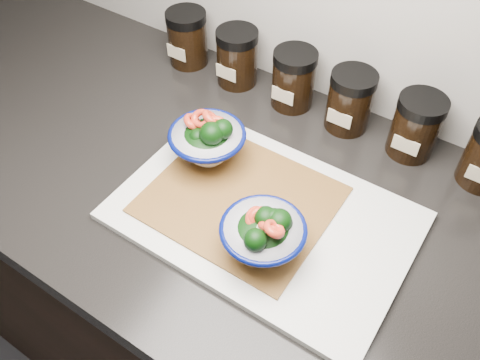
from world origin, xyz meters
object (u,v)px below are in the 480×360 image
Objects in this scene: cutting_board at (264,216)px; spice_jar_d at (350,101)px; spice_jar_c at (293,79)px; spice_jar_a at (187,38)px; spice_jar_e at (416,126)px; spice_jar_b at (237,57)px; bowl_right at (264,234)px; bowl_left at (208,141)px.

cutting_board is 0.28m from spice_jar_d.
spice_jar_d is (0.12, 0.00, 0.00)m from spice_jar_c.
spice_jar_a is 0.36m from spice_jar_d.
spice_jar_d is at bearing 180.00° from spice_jar_e.
spice_jar_b is at bearing 180.00° from spice_jar_c.
spice_jar_d is at bearing 0.00° from spice_jar_b.
spice_jar_a is 1.00× the size of spice_jar_d.
spice_jar_a reaches higher than bowl_right.
cutting_board is at bearing -18.52° from bowl_left.
spice_jar_a is at bearing 142.49° from cutting_board.
spice_jar_a and spice_jar_b have the same top height.
spice_jar_d reaches higher than bowl_right.
spice_jar_b is 0.36m from spice_jar_e.
spice_jar_d is at bearing 0.00° from spice_jar_c.
spice_jar_b is 0.13m from spice_jar_c.
spice_jar_e reaches higher than bowl_right.
bowl_right is at bearing -59.36° from cutting_board.
spice_jar_d is 0.12m from spice_jar_e.
bowl_right is 1.09× the size of spice_jar_a.
bowl_left is at bearing 161.48° from cutting_board.
spice_jar_e is at bearing 39.44° from bowl_left.
bowl_left reaches higher than spice_jar_c.
bowl_right is (0.18, -0.11, -0.00)m from bowl_left.
spice_jar_a is (-0.21, 0.22, -0.00)m from bowl_left.
spice_jar_a is at bearing 139.50° from bowl_right.
spice_jar_a reaches higher than cutting_board.
bowl_left is at bearing -140.56° from spice_jar_e.
spice_jar_a is at bearing 133.64° from bowl_left.
spice_jar_a and spice_jar_c have the same top height.
spice_jar_e is (0.12, 0.00, 0.00)m from spice_jar_d.
spice_jar_b and spice_jar_c have the same top height.
cutting_board is 0.29m from spice_jar_c.
spice_jar_d is (0.15, 0.22, -0.00)m from bowl_left.
spice_jar_a is 1.00× the size of spice_jar_c.
bowl_right is 0.33m from spice_jar_d.
bowl_left is 0.31m from spice_jar_a.
bowl_left is 0.35m from spice_jar_e.
spice_jar_a is at bearing 180.00° from spice_jar_b.
spice_jar_c is at bearing 81.12° from bowl_left.
cutting_board is 3.98× the size of spice_jar_e.
spice_jar_e is at bearing 0.00° from spice_jar_c.
bowl_right is 0.35m from spice_jar_e.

